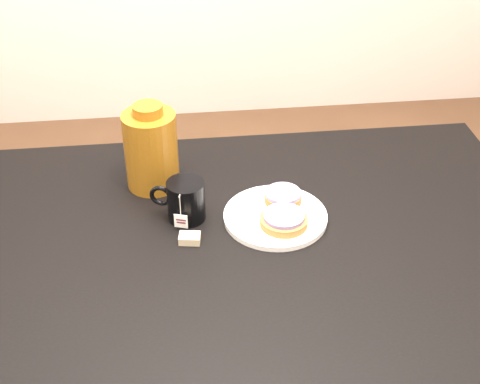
# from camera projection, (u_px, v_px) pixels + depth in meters

# --- Properties ---
(table) EXTENTS (1.40, 0.90, 0.75)m
(table) POSITION_uv_depth(u_px,v_px,m) (232.00, 272.00, 1.47)
(table) COLOR black
(table) RESTS_ON ground_plane
(plate) EXTENTS (0.23, 0.23, 0.02)m
(plate) POSITION_uv_depth(u_px,v_px,m) (275.00, 216.00, 1.49)
(plate) COLOR white
(plate) RESTS_ON table
(bagel_back) EXTENTS (0.08, 0.08, 0.03)m
(bagel_back) POSITION_uv_depth(u_px,v_px,m) (283.00, 197.00, 1.52)
(bagel_back) COLOR brown
(bagel_back) RESTS_ON plate
(bagel_front) EXTENTS (0.13, 0.13, 0.03)m
(bagel_front) POSITION_uv_depth(u_px,v_px,m) (284.00, 220.00, 1.45)
(bagel_front) COLOR brown
(bagel_front) RESTS_ON plate
(mug) EXTENTS (0.13, 0.11, 0.09)m
(mug) POSITION_uv_depth(u_px,v_px,m) (185.00, 200.00, 1.47)
(mug) COLOR black
(mug) RESTS_ON table
(teabag_pouch) EXTENTS (0.05, 0.04, 0.02)m
(teabag_pouch) POSITION_uv_depth(u_px,v_px,m) (190.00, 238.00, 1.42)
(teabag_pouch) COLOR #C6B793
(teabag_pouch) RESTS_ON table
(bagel_package) EXTENTS (0.13, 0.13, 0.21)m
(bagel_package) POSITION_uv_depth(u_px,v_px,m) (151.00, 149.00, 1.55)
(bagel_package) COLOR #61360C
(bagel_package) RESTS_ON table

